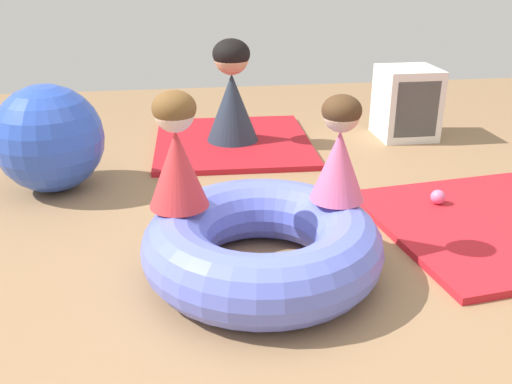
{
  "coord_description": "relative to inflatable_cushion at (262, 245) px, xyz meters",
  "views": [
    {
      "loc": [
        -0.4,
        -2.31,
        1.43
      ],
      "look_at": [
        -0.04,
        0.22,
        0.34
      ],
      "focal_mm": 40.27,
      "sensor_mm": 36.0,
      "label": 1
    }
  ],
  "objects": [
    {
      "name": "child_in_pink",
      "position": [
        0.38,
        0.12,
        0.4
      ],
      "size": [
        0.35,
        0.35,
        0.51
      ],
      "rotation": [
        0.0,
        0.0,
        1.13
      ],
      "color": "#E5608E",
      "rests_on": "inflatable_cushion"
    },
    {
      "name": "gym_mat_front",
      "position": [
        0.07,
        1.96,
        -0.14
      ],
      "size": [
        1.24,
        1.34,
        0.04
      ],
      "primitive_type": "cube",
      "rotation": [
        0.0,
        0.0,
        -0.04
      ],
      "color": "#B21923",
      "rests_on": "ground"
    },
    {
      "name": "storage_cube",
      "position": [
        1.48,
        1.95,
        0.12
      ],
      "size": [
        0.44,
        0.44,
        0.56
      ],
      "color": "silver",
      "rests_on": "ground"
    },
    {
      "name": "inflatable_cushion",
      "position": [
        0.0,
        0.0,
        0.0
      ],
      "size": [
        1.12,
        1.12,
        0.31
      ],
      "primitive_type": "torus",
      "color": "#6070E5",
      "rests_on": "ground"
    },
    {
      "name": "adult_seated",
      "position": [
        0.07,
        1.96,
        0.26
      ],
      "size": [
        0.46,
        0.46,
        0.78
      ],
      "rotation": [
        0.0,
        0.0,
        1.73
      ],
      "color": "#232D3D",
      "rests_on": "gym_mat_front"
    },
    {
      "name": "exercise_ball_large",
      "position": [
        -1.15,
        1.23,
        0.18
      ],
      "size": [
        0.67,
        0.67,
        0.67
      ],
      "primitive_type": "sphere",
      "color": "blue",
      "rests_on": "ground"
    },
    {
      "name": "child_in_red",
      "position": [
        -0.37,
        0.15,
        0.42
      ],
      "size": [
        0.38,
        0.38,
        0.54
      ],
      "rotation": [
        0.0,
        0.0,
        1.03
      ],
      "color": "red",
      "rests_on": "inflatable_cushion"
    },
    {
      "name": "ground_plane",
      "position": [
        0.04,
        -0.02,
        -0.16
      ],
      "size": [
        8.0,
        8.0,
        0.0
      ],
      "primitive_type": "plane",
      "color": "#93704C"
    },
    {
      "name": "play_ball_pink",
      "position": [
        1.13,
        0.57,
        -0.07
      ],
      "size": [
        0.09,
        0.09,
        0.09
      ],
      "primitive_type": "sphere",
      "color": "pink",
      "rests_on": "gym_mat_far_left"
    }
  ]
}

